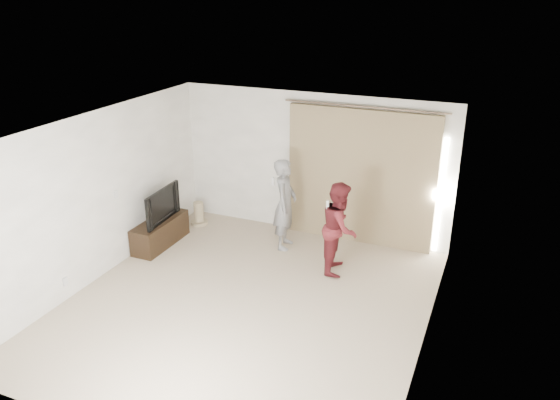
% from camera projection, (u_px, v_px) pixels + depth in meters
% --- Properties ---
extents(floor, '(5.50, 5.50, 0.00)m').
position_uv_depth(floor, '(247.00, 304.00, 7.91)').
color(floor, '#BEAD8E').
rests_on(floor, ground).
extents(wall_back, '(5.00, 0.04, 2.60)m').
position_uv_depth(wall_back, '(313.00, 165.00, 9.77)').
color(wall_back, white).
rests_on(wall_back, ground).
extents(wall_left, '(0.04, 5.50, 2.60)m').
position_uv_depth(wall_left, '(98.00, 197.00, 8.33)').
color(wall_left, white).
rests_on(wall_left, ground).
extents(ceiling, '(5.00, 5.50, 0.01)m').
position_uv_depth(ceiling, '(242.00, 130.00, 6.94)').
color(ceiling, silver).
rests_on(ceiling, wall_back).
extents(curtain, '(2.80, 0.11, 2.46)m').
position_uv_depth(curtain, '(361.00, 178.00, 9.42)').
color(curtain, '#93805A').
rests_on(curtain, ground).
extents(tv_console, '(0.42, 1.22, 0.47)m').
position_uv_depth(tv_console, '(160.00, 232.00, 9.64)').
color(tv_console, black).
rests_on(tv_console, ground).
extents(tv, '(0.20, 1.03, 0.59)m').
position_uv_depth(tv, '(158.00, 205.00, 9.44)').
color(tv, black).
rests_on(tv, tv_console).
extents(scratching_post, '(0.33, 0.33, 0.44)m').
position_uv_depth(scratching_post, '(199.00, 215.00, 10.48)').
color(scratching_post, tan).
rests_on(scratching_post, ground).
extents(person_man, '(0.48, 0.64, 1.61)m').
position_uv_depth(person_man, '(285.00, 204.00, 9.36)').
color(person_man, slate).
rests_on(person_man, ground).
extents(person_woman, '(0.68, 0.81, 1.50)m').
position_uv_depth(person_woman, '(340.00, 227.00, 8.60)').
color(person_woman, maroon).
rests_on(person_woman, ground).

